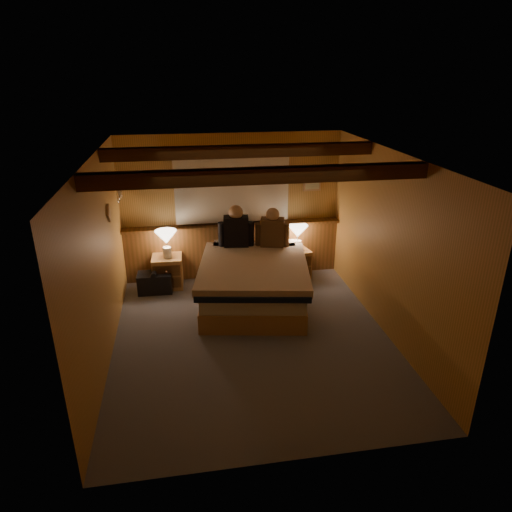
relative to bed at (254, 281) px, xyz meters
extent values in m
plane|color=#555964|center=(-0.18, -0.99, -0.36)|extent=(4.20, 4.20, 0.00)
plane|color=#DB9152|center=(-0.18, -0.99, 2.04)|extent=(4.20, 4.20, 0.00)
plane|color=#C58B46|center=(-0.18, 1.11, 0.84)|extent=(3.60, 0.00, 3.60)
plane|color=#C58B46|center=(-1.98, -0.99, 0.84)|extent=(0.00, 4.20, 4.20)
plane|color=#C58B46|center=(1.62, -0.99, 0.84)|extent=(0.00, 4.20, 4.20)
plane|color=#C58B46|center=(-0.18, -3.09, 0.84)|extent=(3.60, 0.00, 3.60)
cube|color=brown|center=(-0.18, 1.05, 0.09)|extent=(3.60, 0.12, 0.90)
cube|color=brown|center=(-0.18, 0.99, 0.56)|extent=(3.60, 0.22, 0.04)
cylinder|color=#492B12|center=(-0.18, 1.03, 1.69)|extent=(2.10, 0.05, 0.05)
sphere|color=#492B12|center=(-1.23, 1.03, 1.69)|extent=(0.08, 0.08, 0.08)
sphere|color=#492B12|center=(0.87, 1.03, 1.69)|extent=(0.08, 0.08, 0.08)
cube|color=white|center=(-0.18, 1.04, 1.14)|extent=(1.85, 0.08, 1.05)
cube|color=#492B12|center=(-0.18, -1.59, 1.95)|extent=(3.60, 0.15, 0.16)
cube|color=#492B12|center=(-0.18, -0.09, 1.95)|extent=(3.60, 0.15, 0.16)
cylinder|color=silver|center=(-1.92, 0.61, 1.39)|extent=(0.03, 0.55, 0.03)
torus|color=silver|center=(-1.89, 0.46, 1.27)|extent=(0.01, 0.21, 0.21)
torus|color=silver|center=(-1.89, 0.69, 1.27)|extent=(0.01, 0.21, 0.21)
cube|color=tan|center=(1.17, 1.09, 1.19)|extent=(0.30, 0.03, 0.25)
cube|color=#EEE4C4|center=(1.17, 1.08, 1.19)|extent=(0.24, 0.01, 0.19)
cube|color=#AF884A|center=(0.00, 0.02, -0.21)|extent=(1.78, 2.18, 0.29)
cube|color=silver|center=(0.00, 0.02, 0.06)|extent=(1.74, 2.13, 0.23)
cube|color=black|center=(-0.04, -0.22, 0.20)|extent=(1.77, 1.80, 0.08)
cube|color=pink|center=(-0.02, -0.10, 0.27)|extent=(1.85, 2.00, 0.12)
cube|color=silver|center=(-0.23, 0.83, 0.25)|extent=(0.63, 0.43, 0.16)
cube|color=silver|center=(0.50, 0.70, 0.25)|extent=(0.63, 0.43, 0.16)
cube|color=#AF884A|center=(-1.29, 0.78, -0.09)|extent=(0.49, 0.44, 0.52)
cube|color=brown|center=(-1.30, 0.58, 0.01)|extent=(0.43, 0.03, 0.18)
cube|color=brown|center=(-1.30, 0.58, -0.20)|extent=(0.43, 0.03, 0.18)
cylinder|color=silver|center=(-1.30, 0.58, 0.01)|extent=(0.03, 0.03, 0.03)
cylinder|color=silver|center=(-1.30, 0.58, -0.20)|extent=(0.03, 0.03, 0.03)
cube|color=#AF884A|center=(0.84, 0.79, -0.11)|extent=(0.52, 0.49, 0.49)
cube|color=brown|center=(0.88, 0.60, -0.01)|extent=(0.40, 0.10, 0.17)
cube|color=brown|center=(0.88, 0.60, -0.21)|extent=(0.40, 0.10, 0.17)
cylinder|color=silver|center=(0.88, 0.60, -0.01)|extent=(0.04, 0.04, 0.03)
cylinder|color=silver|center=(0.88, 0.60, -0.21)|extent=(0.04, 0.04, 0.03)
cylinder|color=silver|center=(-1.28, 0.76, 0.25)|extent=(0.13, 0.13, 0.17)
cylinder|color=silver|center=(-1.28, 0.76, 0.37)|extent=(0.02, 0.02, 0.10)
cone|color=beige|center=(-1.28, 0.76, 0.51)|extent=(0.34, 0.34, 0.21)
cylinder|color=silver|center=(0.87, 0.80, 0.22)|extent=(0.13, 0.13, 0.17)
cylinder|color=silver|center=(0.87, 0.80, 0.33)|extent=(0.02, 0.02, 0.09)
cone|color=beige|center=(0.87, 0.80, 0.47)|extent=(0.33, 0.33, 0.20)
cube|color=black|center=(-0.17, 0.68, 0.56)|extent=(0.41, 0.27, 0.51)
cylinder|color=black|center=(-0.40, 0.71, 0.51)|extent=(0.12, 0.12, 0.41)
cylinder|color=black|center=(0.05, 0.66, 0.51)|extent=(0.12, 0.12, 0.41)
sphere|color=tan|center=(-0.17, 0.68, 0.88)|extent=(0.23, 0.23, 0.23)
cube|color=#4B341E|center=(0.40, 0.58, 0.54)|extent=(0.41, 0.30, 0.48)
cylinder|color=#4B341E|center=(0.19, 0.64, 0.50)|extent=(0.12, 0.12, 0.39)
cylinder|color=#4B341E|center=(0.60, 0.53, 0.50)|extent=(0.12, 0.12, 0.39)
sphere|color=tan|center=(0.40, 0.58, 0.85)|extent=(0.21, 0.21, 0.21)
cube|color=black|center=(-1.50, 0.61, -0.20)|extent=(0.54, 0.33, 0.32)
cylinder|color=black|center=(-1.50, 0.61, -0.01)|extent=(0.09, 0.32, 0.09)
camera|label=1|loc=(-0.99, -6.13, 2.97)|focal=32.00mm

